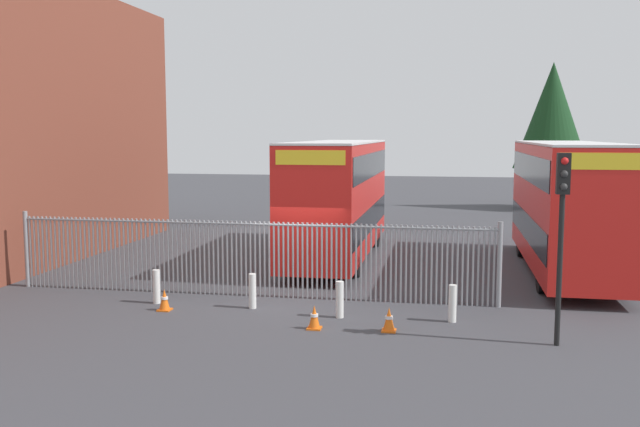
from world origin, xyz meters
name	(u,v)px	position (x,y,z in m)	size (l,w,h in m)	color
ground_plane	(338,252)	(0.00, 8.00, 0.00)	(100.00, 100.00, 0.00)	#3D3D42
palisade_fence	(248,256)	(-1.38, 0.00, 1.18)	(14.30, 0.14, 2.35)	gray
double_decker_bus_near_gate	(566,202)	(8.20, 5.32, 2.42)	(2.54, 10.81, 4.42)	red
double_decker_bus_behind_fence_left	(338,195)	(0.22, 6.61, 2.42)	(2.54, 10.81, 4.42)	red
bollard_near_left	(156,287)	(-3.66, -1.31, 0.47)	(0.20, 0.20, 0.95)	silver
bollard_center_front	(252,291)	(-0.87, -1.36, 0.47)	(0.20, 0.20, 0.95)	silver
bollard_near_right	(340,300)	(1.60, -1.89, 0.47)	(0.20, 0.20, 0.95)	silver
bollard_far_right	(452,303)	(4.45, -1.78, 0.47)	(0.20, 0.20, 0.95)	silver
traffic_cone_by_gate	(164,300)	(-3.12, -2.02, 0.29)	(0.34, 0.34, 0.59)	orange
traffic_cone_mid_forecourt	(389,320)	(2.96, -2.92, 0.29)	(0.34, 0.34, 0.59)	orange
traffic_cone_near_kerb	(314,317)	(1.16, -3.04, 0.29)	(0.34, 0.34, 0.59)	orange
traffic_light_kerbside	(562,213)	(6.75, -3.35, 2.99)	(0.28, 0.33, 4.30)	black
tree_tall_back	(552,116)	(10.46, 25.99, 5.78)	(4.55, 4.55, 9.04)	#4C3823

